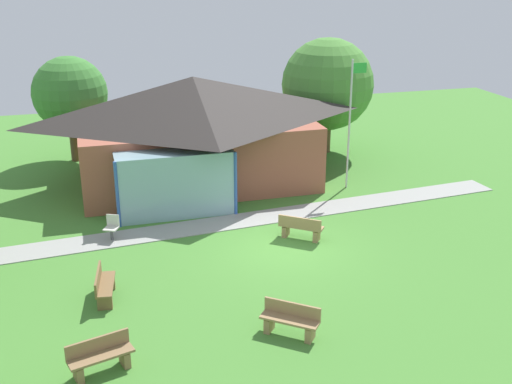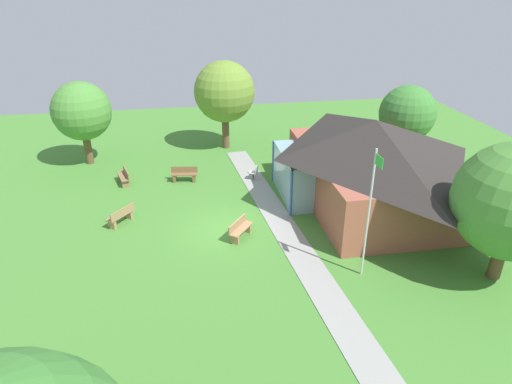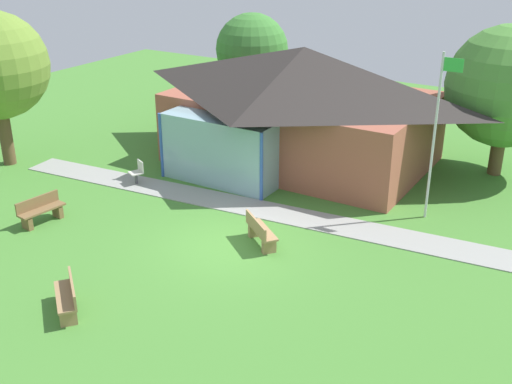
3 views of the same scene
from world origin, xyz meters
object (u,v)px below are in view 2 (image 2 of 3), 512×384
at_px(patio_chair_west, 254,173).
at_px(bench_rear_near_path, 240,229).
at_px(bench_front_center, 121,216).
at_px(tree_behind_pavilion_left, 407,114).
at_px(tree_west_hedge, 224,92).
at_px(bench_front_left, 124,177).
at_px(tree_lawn_corner, 82,111).
at_px(pavilion, 368,161).
at_px(flagpole, 370,209).
at_px(bench_mid_left, 184,175).

bearing_deg(patio_chair_west, bench_rear_near_path, -169.96).
distance_m(bench_front_center, patio_chair_west, 8.11).
height_order(tree_behind_pavilion_left, tree_west_hedge, tree_west_hedge).
bearing_deg(bench_front_left, bench_rear_near_path, -156.67).
height_order(bench_front_center, patio_chair_west, patio_chair_west).
height_order(tree_west_hedge, tree_lawn_corner, tree_west_hedge).
xyz_separation_m(tree_behind_pavilion_left, tree_west_hedge, (-4.58, -10.58, 0.68)).
xyz_separation_m(bench_rear_near_path, tree_west_hedge, (-11.80, 0.64, 3.42)).
distance_m(pavilion, tree_behind_pavilion_left, 6.61).
height_order(bench_front_center, tree_west_hedge, tree_west_hedge).
distance_m(pavilion, bench_front_center, 12.37).
xyz_separation_m(bench_rear_near_path, bench_front_left, (-6.87, -5.68, 0.00)).
relative_size(bench_front_center, patio_chair_west, 1.68).
bearing_deg(tree_west_hedge, tree_behind_pavilion_left, 66.59).
bearing_deg(tree_west_hedge, flagpole, 13.56).
bearing_deg(pavilion, bench_front_center, -89.16).
bearing_deg(bench_rear_near_path, pavilion, 146.54).
xyz_separation_m(pavilion, flagpole, (5.94, -2.47, 0.62)).
relative_size(pavilion, bench_front_left, 6.69).
xyz_separation_m(flagpole, bench_mid_left, (-10.20, -6.67, -2.52)).
bearing_deg(flagpole, bench_front_left, -136.16).
bearing_deg(tree_west_hedge, patio_chair_west, 10.32).
xyz_separation_m(bench_mid_left, patio_chair_west, (0.47, 3.99, 0.01)).
bearing_deg(bench_front_center, tree_lawn_corner, 57.10).
relative_size(pavilion, tree_west_hedge, 1.79).
height_order(patio_chair_west, tree_lawn_corner, tree_lawn_corner).
bearing_deg(tree_lawn_corner, bench_front_center, 18.33).
distance_m(pavilion, bench_front_left, 13.43).
distance_m(bench_rear_near_path, patio_chair_west, 6.37).
height_order(bench_mid_left, patio_chair_west, patio_chair_west).
height_order(pavilion, tree_west_hedge, tree_west_hedge).
bearing_deg(bench_front_center, tree_west_hedge, 6.65).
distance_m(bench_mid_left, tree_lawn_corner, 7.51).
bearing_deg(tree_west_hedge, bench_front_left, -52.06).
bearing_deg(patio_chair_west, flagpole, -139.34).
distance_m(patio_chair_west, tree_behind_pavilion_left, 9.99).
relative_size(tree_west_hedge, tree_lawn_corner, 1.14).
bearing_deg(flagpole, tree_west_hedge, -166.44).
xyz_separation_m(pavilion, bench_rear_near_path, (2.36, -6.82, -1.91)).
bearing_deg(bench_rear_near_path, tree_west_hedge, -145.65).
bearing_deg(bench_mid_left, pavilion, 162.37).
relative_size(bench_front_center, tree_lawn_corner, 0.28).
xyz_separation_m(patio_chair_west, tree_behind_pavilion_left, (-1.07, 9.55, 2.73)).
distance_m(bench_front_center, bench_rear_near_path, 5.82).
distance_m(tree_behind_pavilion_left, tree_lawn_corner, 19.59).
distance_m(bench_rear_near_path, tree_west_hedge, 12.30).
xyz_separation_m(bench_rear_near_path, patio_chair_west, (-6.15, 1.67, 0.01)).
xyz_separation_m(flagpole, bench_rear_near_path, (-3.58, -4.35, -2.52)).
relative_size(flagpole, bench_mid_left, 3.42).
height_order(bench_front_left, bench_mid_left, same).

